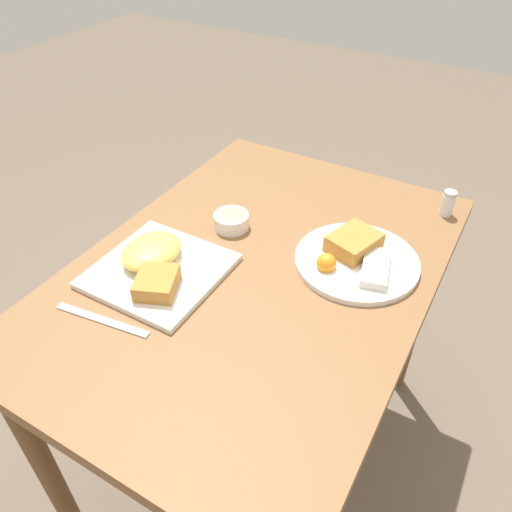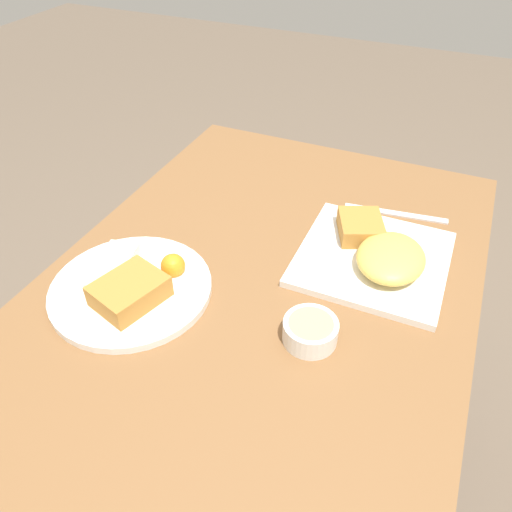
% 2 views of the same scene
% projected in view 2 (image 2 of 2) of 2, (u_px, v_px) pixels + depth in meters
% --- Properties ---
extents(ground_plane, '(8.00, 8.00, 0.00)m').
position_uv_depth(ground_plane, '(259.00, 478.00, 1.38)').
color(ground_plane, brown).
extents(dining_table, '(1.06, 0.75, 0.75)m').
position_uv_depth(dining_table, '(260.00, 314.00, 0.96)').
color(dining_table, brown).
rests_on(dining_table, ground_plane).
extents(plate_square_near, '(0.27, 0.27, 0.06)m').
position_uv_depth(plate_square_near, '(378.00, 254.00, 0.92)').
color(plate_square_near, white).
rests_on(plate_square_near, dining_table).
extents(plate_oval_far, '(0.28, 0.28, 0.05)m').
position_uv_depth(plate_oval_far, '(131.00, 286.00, 0.86)').
color(plate_oval_far, white).
rests_on(plate_oval_far, dining_table).
extents(sauce_ramekin, '(0.09, 0.09, 0.04)m').
position_uv_depth(sauce_ramekin, '(310.00, 331.00, 0.78)').
color(sauce_ramekin, white).
rests_on(sauce_ramekin, dining_table).
extents(butter_knife, '(0.04, 0.21, 0.00)m').
position_uv_depth(butter_knife, '(395.00, 214.00, 1.05)').
color(butter_knife, silver).
rests_on(butter_knife, dining_table).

